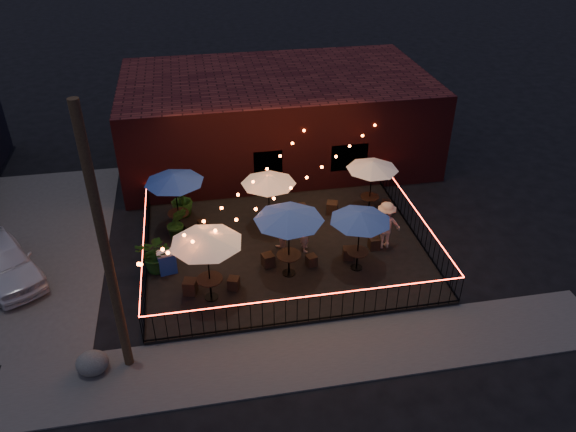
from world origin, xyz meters
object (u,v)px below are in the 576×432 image
at_px(cafe_table_3, 268,180).
at_px(cooler, 167,262).
at_px(cafe_table_1, 174,179).
at_px(boulder, 92,363).
at_px(utility_pole, 106,251).
at_px(cafe_table_4, 360,217).
at_px(cafe_table_5, 373,166).
at_px(cafe_table_2, 289,216).
at_px(cafe_table_0, 206,239).

relative_size(cafe_table_3, cooler, 2.93).
bearing_deg(cooler, cafe_table_3, 18.03).
bearing_deg(cafe_table_1, boulder, -110.91).
xyz_separation_m(utility_pole, boulder, (-0.96, -0.14, -3.65)).
bearing_deg(cafe_table_4, cafe_table_1, 149.27).
height_order(cafe_table_3, cafe_table_4, cafe_table_4).
xyz_separation_m(utility_pole, cafe_table_1, (1.60, 6.57, -1.61)).
relative_size(cafe_table_3, cafe_table_5, 0.91).
relative_size(cafe_table_3, cafe_table_4, 1.06).
distance_m(cafe_table_3, cafe_table_5, 4.18).
distance_m(cafe_table_1, cafe_table_2, 5.04).
bearing_deg(utility_pole, cafe_table_4, 21.25).
relative_size(cafe_table_1, cafe_table_2, 0.92).
height_order(cafe_table_0, cafe_table_3, cafe_table_0).
bearing_deg(utility_pole, cafe_table_3, 50.40).
distance_m(cafe_table_2, cafe_table_3, 3.01).
xyz_separation_m(cafe_table_0, boulder, (-3.48, -2.44, -2.12)).
bearing_deg(utility_pole, cafe_table_0, 42.45).
bearing_deg(cafe_table_3, boulder, -133.93).
xyz_separation_m(cafe_table_3, cooler, (-3.90, -2.14, -1.67)).
distance_m(utility_pole, cafe_table_4, 8.39).
height_order(cafe_table_1, cafe_table_5, cafe_table_1).
distance_m(cafe_table_1, cafe_table_3, 3.47).
distance_m(cafe_table_2, cafe_table_5, 5.23).
relative_size(utility_pole, cooler, 9.58).
distance_m(cafe_table_4, cooler, 6.79).
height_order(cafe_table_3, cafe_table_5, cafe_table_3).
bearing_deg(cafe_table_1, cafe_table_3, -7.94).
distance_m(utility_pole, boulder, 3.77).
xyz_separation_m(cafe_table_5, cooler, (-8.06, -2.57, -1.65)).
xyz_separation_m(cafe_table_2, cafe_table_4, (2.40, -0.12, -0.25)).
height_order(cafe_table_0, cafe_table_2, cafe_table_2).
height_order(cafe_table_2, cooler, cafe_table_2).
relative_size(cafe_table_3, boulder, 2.71).
bearing_deg(utility_pole, cooler, 73.90).
bearing_deg(cafe_table_2, cafe_table_1, 136.44).
height_order(cafe_table_2, cafe_table_5, cafe_table_2).
height_order(cafe_table_0, cooler, cafe_table_0).
relative_size(cafe_table_0, cafe_table_2, 1.00).
bearing_deg(cafe_table_5, cafe_table_1, 179.61).
bearing_deg(cooler, cafe_table_5, 6.92).
distance_m(cooler, boulder, 4.60).
bearing_deg(utility_pole, boulder, -171.78).
distance_m(cafe_table_4, boulder, 9.35).
height_order(cafe_table_3, boulder, cafe_table_3).
height_order(cafe_table_1, cafe_table_4, cafe_table_1).
relative_size(cafe_table_1, cooler, 3.12).
bearing_deg(cafe_table_0, cafe_table_2, 16.17).
xyz_separation_m(cafe_table_4, boulder, (-8.61, -3.11, -1.91)).
bearing_deg(cafe_table_5, cafe_table_3, -174.13).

